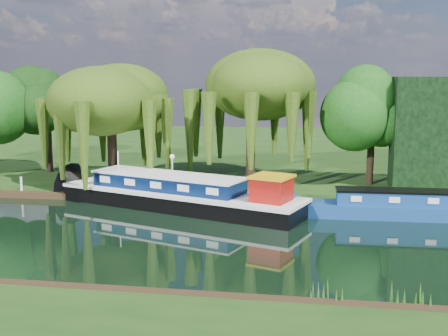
# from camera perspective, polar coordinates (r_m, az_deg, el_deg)

# --- Properties ---
(ground) EXTENTS (120.00, 120.00, 0.00)m
(ground) POSITION_cam_1_polar(r_m,az_deg,el_deg) (30.94, -10.99, -6.82)
(ground) COLOR black
(far_bank) EXTENTS (120.00, 52.00, 0.45)m
(far_bank) POSITION_cam_1_polar(r_m,az_deg,el_deg) (63.26, -0.39, 1.87)
(far_bank) COLOR #16330E
(far_bank) RESTS_ON ground
(dutch_barge) EXTENTS (17.08, 9.13, 3.54)m
(dutch_barge) POSITION_cam_1_polar(r_m,az_deg,el_deg) (36.54, -4.33, -2.74)
(dutch_barge) COLOR black
(dutch_barge) RESTS_ON ground
(narrowboat) EXTENTS (12.72, 2.45, 1.85)m
(narrowboat) POSITION_cam_1_polar(r_m,az_deg,el_deg) (35.84, 18.44, -3.81)
(narrowboat) COLOR navy
(narrowboat) RESTS_ON ground
(willow_left) EXTENTS (7.05, 7.05, 8.44)m
(willow_left) POSITION_cam_1_polar(r_m,az_deg,el_deg) (42.44, -11.43, 6.57)
(willow_left) COLOR black
(willow_left) RESTS_ON far_bank
(willow_right) EXTENTS (7.54, 7.54, 9.19)m
(willow_right) POSITION_cam_1_polar(r_m,az_deg,el_deg) (42.21, 2.77, 7.51)
(willow_right) COLOR black
(willow_right) RESTS_ON far_bank
(tree_far_mid) EXTENTS (4.94, 4.94, 8.09)m
(tree_far_mid) POSITION_cam_1_polar(r_m,az_deg,el_deg) (49.44, -17.57, 6.06)
(tree_far_mid) COLOR black
(tree_far_mid) RESTS_ON far_bank
(tree_far_right) EXTENTS (4.64, 4.64, 7.60)m
(tree_far_right) POSITION_cam_1_polar(r_m,az_deg,el_deg) (43.03, 14.83, 5.28)
(tree_far_right) COLOR black
(tree_far_right) RESTS_ON far_bank
(conifer_hedge) EXTENTS (6.00, 3.00, 8.00)m
(conifer_hedge) POSITION_cam_1_polar(r_m,az_deg,el_deg) (42.90, 20.69, 3.32)
(conifer_hedge) COLOR black
(conifer_hedge) RESTS_ON far_bank
(lamppost) EXTENTS (0.36, 0.36, 2.56)m
(lamppost) POSITION_cam_1_polar(r_m,az_deg,el_deg) (40.08, -5.28, 0.57)
(lamppost) COLOR silver
(lamppost) RESTS_ON far_bank
(mooring_posts) EXTENTS (19.16, 0.16, 1.00)m
(mooring_posts) POSITION_cam_1_polar(r_m,az_deg,el_deg) (38.61, -7.46, -2.02)
(mooring_posts) COLOR silver
(mooring_posts) RESTS_ON far_bank
(reeds_near) EXTENTS (33.70, 1.50, 1.10)m
(reeds_near) POSITION_cam_1_polar(r_m,az_deg,el_deg) (22.08, -0.74, -11.87)
(reeds_near) COLOR #1F4612
(reeds_near) RESTS_ON ground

